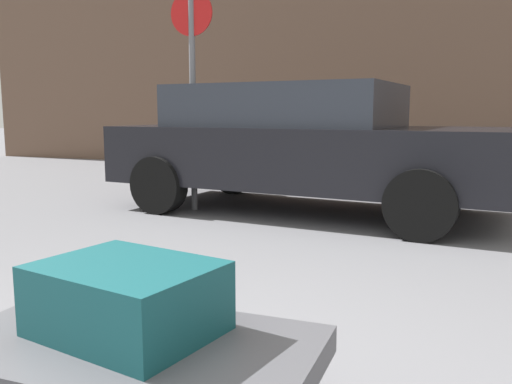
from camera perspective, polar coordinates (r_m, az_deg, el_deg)
The scene contains 4 objects.
luggage_cart at distance 2.01m, azimuth -12.87°, elevation -16.85°, with size 1.27×0.75×0.34m.
suitcase_teal_rear_left at distance 2.00m, azimuth -13.46°, elevation -10.87°, with size 0.61×0.47×0.25m, color #144C51.
parked_car at distance 6.10m, azimuth 4.84°, elevation 5.03°, with size 4.47×2.29×1.42m.
no_parking_sign at distance 6.21m, azimuth -6.73°, elevation 12.01°, with size 0.50×0.07×2.45m.
Camera 1 is at (1.03, -1.50, 1.12)m, focal length 37.84 mm.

